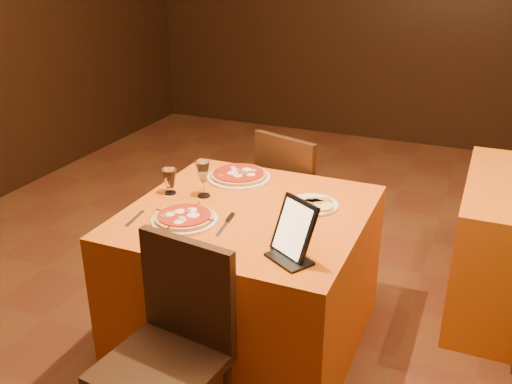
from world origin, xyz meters
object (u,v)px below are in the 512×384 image
at_px(chair_main_far, 302,200).
at_px(pizza_near, 184,218).
at_px(pizza_far, 239,176).
at_px(tablet, 294,228).
at_px(water_glass, 170,181).
at_px(wine_glass, 203,179).
at_px(main_table, 248,277).
at_px(chair_main_near, 160,367).

height_order(chair_main_far, pizza_near, chair_main_far).
bearing_deg(pizza_far, tablet, -50.44).
distance_m(pizza_near, tablet, 0.58).
bearing_deg(pizza_far, pizza_near, -91.04).
xyz_separation_m(pizza_near, pizza_far, (0.01, 0.57, 0.00)).
bearing_deg(pizza_near, water_glass, 131.70).
bearing_deg(wine_glass, pizza_far, 77.58).
bearing_deg(main_table, pizza_far, 120.91).
height_order(chair_main_far, wine_glass, wine_glass).
xyz_separation_m(chair_main_far, pizza_far, (-0.21, -0.49, 0.31)).
bearing_deg(wine_glass, main_table, -13.09).
distance_m(chair_main_far, pizza_near, 1.13).
height_order(water_glass, tablet, tablet).
distance_m(pizza_near, pizza_far, 0.57).
bearing_deg(chair_main_far, pizza_far, 85.19).
distance_m(wine_glass, water_glass, 0.18).
distance_m(chair_main_near, chair_main_far, 1.66).
bearing_deg(pizza_far, chair_main_near, -79.94).
xyz_separation_m(chair_main_near, chair_main_far, (0.00, 1.66, 0.00)).
bearing_deg(chair_main_far, chair_main_near, 108.13).
bearing_deg(chair_main_near, pizza_near, 117.61).
relative_size(chair_main_far, water_glass, 7.00).
xyz_separation_m(chair_main_far, wine_glass, (-0.27, -0.77, 0.39)).
bearing_deg(chair_main_far, water_glass, 79.35).
height_order(chair_main_far, pizza_far, chair_main_far).
height_order(main_table, pizza_far, pizza_far).
distance_m(chair_main_far, water_glass, 0.99).
distance_m(water_glass, tablet, 0.86).
height_order(main_table, chair_main_near, chair_main_near).
bearing_deg(tablet, pizza_near, -158.11).
height_order(main_table, pizza_near, pizza_near).
relative_size(chair_main_far, tablet, 3.73).
bearing_deg(chair_main_near, main_table, 97.55).
height_order(main_table, chair_main_far, chair_main_far).
height_order(pizza_near, wine_glass, wine_glass).
height_order(pizza_far, wine_glass, wine_glass).
xyz_separation_m(pizza_near, wine_glass, (-0.05, 0.29, 0.08)).
bearing_deg(chair_main_far, tablet, 124.65).
xyz_separation_m(main_table, chair_main_near, (0.00, -0.82, 0.08)).
relative_size(pizza_near, wine_glass, 1.60).
distance_m(chair_main_near, pizza_near, 0.71).
bearing_deg(wine_glass, pizza_near, -79.76).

